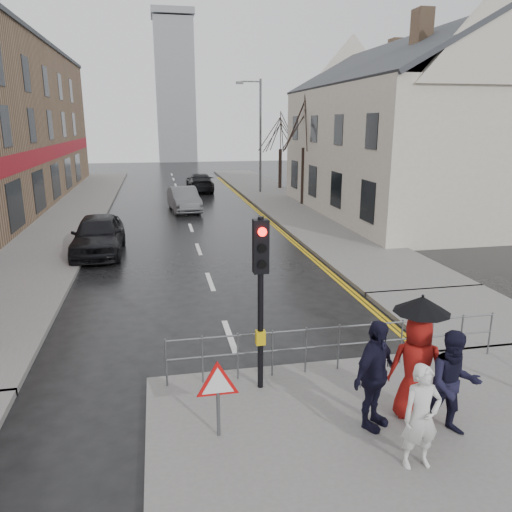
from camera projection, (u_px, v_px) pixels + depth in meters
name	position (u px, v px, depth m)	size (l,w,h in m)	color
ground	(252.00, 399.00, 9.63)	(120.00, 120.00, 0.00)	black
left_pavement	(75.00, 209.00, 30.16)	(4.00, 44.00, 0.14)	#605E5B
right_pavement	(276.00, 198.00, 34.52)	(4.00, 40.00, 0.14)	#605E5B
pavement_bridge_right	(464.00, 315.00, 13.69)	(4.00, 4.20, 0.14)	#605E5B
building_right_cream	(403.00, 129.00, 27.71)	(9.00, 16.40, 10.10)	beige
church_tower	(175.00, 92.00, 66.28)	(5.00, 5.00, 18.00)	gray
traffic_signal_near_left	(261.00, 274.00, 9.22)	(0.28, 0.27, 3.40)	black
guard_railing_front	(339.00, 337.00, 10.35)	(7.14, 0.04, 1.00)	#595B5E
warning_sign	(218.00, 387.00, 8.07)	(0.80, 0.07, 1.35)	#595B5E
street_lamp	(258.00, 129.00, 36.02)	(1.83, 0.25, 8.00)	#595B5E
tree_near	(304.00, 123.00, 30.55)	(2.40, 2.40, 6.58)	#2F201A
tree_far	(281.00, 132.00, 38.40)	(2.40, 2.40, 5.64)	#2F201A
pedestrian_a	(421.00, 417.00, 7.37)	(0.60, 0.40, 1.65)	silver
pedestrian_b	(453.00, 384.00, 8.12)	(0.89, 0.69, 1.83)	black
pedestrian_with_umbrella	(418.00, 355.00, 8.55)	(1.08, 0.96, 2.25)	#9E1612
pedestrian_d	(374.00, 375.00, 8.32)	(1.13, 0.47, 1.92)	black
car_parked	(98.00, 235.00, 20.03)	(1.90, 4.71, 1.60)	black
car_mid	(184.00, 199.00, 29.81)	(1.51, 4.33, 1.43)	#4F5155
car_far	(200.00, 182.00, 38.39)	(1.93, 4.76, 1.38)	black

